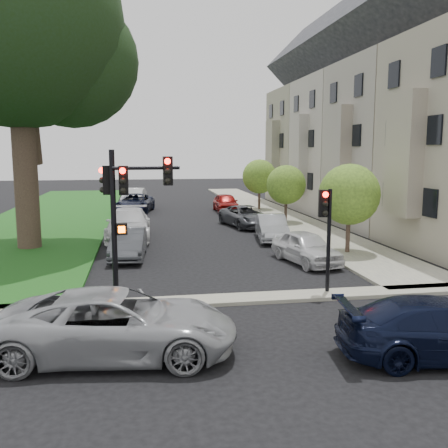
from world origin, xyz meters
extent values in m
plane|color=black|center=(0.00, 0.00, 0.00)|extent=(140.00, 140.00, 0.00)
cube|color=#20591A|center=(-9.00, 24.00, 0.06)|extent=(8.00, 44.00, 0.12)
cube|color=slate|center=(6.75, 24.00, 0.06)|extent=(3.50, 44.00, 0.12)
cube|color=slate|center=(0.00, 2.00, 0.06)|extent=(60.00, 1.00, 0.12)
cube|color=gray|center=(8.65, 8.00, 4.50)|extent=(0.70, 2.20, 5.50)
cube|color=black|center=(8.95, 8.00, 5.50)|extent=(0.08, 3.60, 6.00)
cube|color=gray|center=(12.50, 15.50, 5.00)|extent=(7.00, 7.40, 10.00)
cube|color=#23242C|center=(12.50, 15.50, 12.47)|extent=(7.00, 7.55, 7.00)
cube|color=gray|center=(8.65, 15.50, 4.50)|extent=(0.70, 2.20, 5.50)
cube|color=black|center=(8.95, 15.50, 5.50)|extent=(0.08, 3.60, 6.00)
cube|color=#ACA7A4|center=(12.50, 23.00, 5.00)|extent=(7.00, 7.40, 10.00)
cube|color=#23242C|center=(12.50, 23.00, 12.47)|extent=(7.00, 7.55, 7.00)
cube|color=#ACA7A4|center=(8.65, 23.00, 4.50)|extent=(0.70, 2.20, 5.50)
cube|color=black|center=(8.95, 23.00, 5.50)|extent=(0.08, 3.60, 6.00)
cube|color=gray|center=(12.50, 30.50, 5.00)|extent=(7.00, 7.40, 10.00)
cube|color=#23242C|center=(12.50, 30.50, 12.47)|extent=(7.00, 7.55, 7.00)
cube|color=gray|center=(8.65, 30.50, 4.50)|extent=(0.70, 2.20, 5.50)
cube|color=black|center=(8.95, 30.50, 5.50)|extent=(0.08, 3.60, 6.00)
cylinder|color=black|center=(-8.25, 11.71, 3.95)|extent=(1.09, 1.09, 7.91)
sphere|color=#1D361C|center=(-8.25, 11.71, 10.38)|extent=(9.49, 9.49, 9.49)
sphere|color=#1D361C|center=(-6.07, 12.70, 8.89)|extent=(6.33, 6.33, 6.33)
cylinder|color=black|center=(6.20, 8.12, 0.97)|extent=(0.19, 0.19, 1.95)
sphere|color=#3E6421|center=(6.20, 8.12, 2.73)|extent=(2.73, 2.73, 2.73)
cylinder|color=black|center=(6.20, 17.89, 0.89)|extent=(0.18, 0.18, 1.79)
sphere|color=#3E6421|center=(6.20, 17.89, 2.51)|extent=(2.51, 2.51, 2.51)
cylinder|color=black|center=(6.20, 25.13, 0.95)|extent=(0.19, 0.19, 1.90)
sphere|color=#3E6421|center=(6.20, 25.13, 2.66)|extent=(2.66, 2.66, 2.66)
cylinder|color=black|center=(-3.80, 2.20, 2.35)|extent=(0.18, 0.18, 4.70)
cylinder|color=black|center=(-2.81, 2.20, 4.15)|extent=(1.99, 0.29, 0.11)
cube|color=black|center=(-3.48, 2.20, 3.79)|extent=(0.29, 0.26, 0.86)
cube|color=black|center=(-2.17, 2.20, 4.06)|extent=(0.29, 0.26, 0.86)
cube|color=black|center=(-3.98, 2.43, 3.79)|extent=(0.26, 0.29, 0.86)
sphere|color=#FF0C05|center=(-3.48, 2.06, 4.08)|extent=(0.18, 0.18, 0.18)
sphere|color=black|center=(-3.48, 2.06, 3.50)|extent=(0.18, 0.18, 0.18)
cube|color=black|center=(-3.57, 2.20, 2.35)|extent=(0.34, 0.25, 0.34)
cube|color=#FF5905|center=(-3.57, 2.07, 2.35)|extent=(0.20, 0.03, 0.20)
cylinder|color=black|center=(2.95, 2.20, 1.73)|extent=(0.15, 0.15, 3.46)
cube|color=black|center=(2.72, 2.20, 3.00)|extent=(0.31, 0.29, 0.86)
sphere|color=#FF0C05|center=(2.72, 2.06, 3.29)|extent=(0.18, 0.18, 0.18)
imported|color=#999BA0|center=(-3.59, -1.66, 0.76)|extent=(5.73, 3.14, 1.52)
imported|color=black|center=(3.64, -3.04, 0.69)|extent=(4.92, 2.47, 1.37)
imported|color=silver|center=(3.76, 6.72, 0.67)|extent=(2.31, 4.18, 1.34)
imported|color=#999BA0|center=(3.74, 12.18, 0.67)|extent=(2.00, 4.23, 1.34)
imported|color=#3F4247|center=(3.41, 17.00, 0.65)|extent=(3.05, 5.00, 1.30)
imported|color=maroon|center=(3.48, 24.74, 0.70)|extent=(1.68, 4.12, 1.40)
imported|color=#3F4247|center=(-3.56, 8.94, 0.66)|extent=(1.66, 4.08, 1.31)
imported|color=silver|center=(-3.64, 13.73, 0.80)|extent=(2.38, 5.58, 1.60)
imported|color=#999BA0|center=(-3.80, 17.50, 0.66)|extent=(1.93, 4.03, 1.33)
imported|color=black|center=(-3.41, 25.35, 0.71)|extent=(3.23, 5.47, 1.43)
imported|color=silver|center=(-3.52, 29.83, 0.75)|extent=(2.21, 4.74, 1.50)
camera|label=1|loc=(-3.01, -12.81, 4.67)|focal=40.00mm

